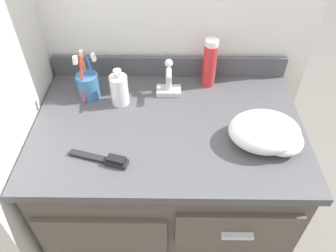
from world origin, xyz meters
name	(u,v)px	position (x,y,z in m)	size (l,w,h in m)	color
ground_plane	(168,236)	(0.00, 0.00, 0.00)	(6.00, 6.00, 0.00)	slate
vanity	(168,189)	(0.00, 0.00, 0.40)	(0.91, 0.61, 0.77)	brown
backsplash	(169,66)	(0.00, 0.29, 0.81)	(0.91, 0.02, 0.08)	#4C4C51
sink_faucet	(169,83)	(0.00, 0.17, 0.82)	(0.09, 0.09, 0.14)	silver
toothbrush_cup	(88,85)	(-0.29, 0.15, 0.82)	(0.08, 0.10, 0.20)	teal
soap_dispenser	(119,89)	(-0.17, 0.11, 0.83)	(0.06, 0.07, 0.14)	white
shaving_cream_can	(210,63)	(0.15, 0.23, 0.87)	(0.05, 0.05, 0.19)	red
hairbrush	(106,160)	(-0.18, -0.17, 0.78)	(0.19, 0.08, 0.03)	#232328
hand_towel	(268,133)	(0.31, -0.08, 0.82)	(0.23, 0.18, 0.09)	white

